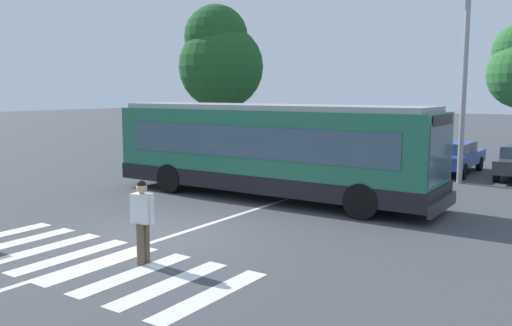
# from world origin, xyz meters

# --- Properties ---
(ground_plane) EXTENTS (160.00, 160.00, 0.00)m
(ground_plane) POSITION_xyz_m (0.00, 0.00, 0.00)
(ground_plane) COLOR #424449
(city_transit_bus) EXTENTS (11.22, 2.76, 3.06)m
(city_transit_bus) POSITION_xyz_m (-0.45, 5.41, 1.59)
(city_transit_bus) COLOR black
(city_transit_bus) RESTS_ON ground_plane
(pedestrian_crossing_street) EXTENTS (0.57, 0.34, 1.72)m
(pedestrian_crossing_street) POSITION_xyz_m (1.16, -1.77, 0.97)
(pedestrian_crossing_street) COLOR brown
(pedestrian_crossing_street) RESTS_ON ground_plane
(parked_car_white) EXTENTS (1.93, 4.53, 1.35)m
(parked_car_white) POSITION_xyz_m (-2.10, 14.11, 0.77)
(parked_car_white) COLOR black
(parked_car_white) RESTS_ON ground_plane
(parked_car_black) EXTENTS (1.93, 4.53, 1.35)m
(parked_car_black) POSITION_xyz_m (0.42, 14.69, 0.77)
(parked_car_black) COLOR black
(parked_car_black) RESTS_ON ground_plane
(parked_car_blue) EXTENTS (1.91, 4.52, 1.35)m
(parked_car_blue) POSITION_xyz_m (3.09, 14.30, 0.77)
(parked_car_blue) COLOR black
(parked_car_blue) RESTS_ON ground_plane
(twin_arm_street_lamp) EXTENTS (4.30, 0.32, 8.27)m
(twin_arm_street_lamp) POSITION_xyz_m (4.03, 11.84, 5.13)
(twin_arm_street_lamp) COLOR #939399
(twin_arm_street_lamp) RESTS_ON ground_plane
(background_tree_left) EXTENTS (4.99, 4.99, 8.54)m
(background_tree_left) POSITION_xyz_m (-10.88, 16.08, 5.43)
(background_tree_left) COLOR brown
(background_tree_left) RESTS_ON ground_plane
(crosswalk_painted_stripes) EXTENTS (7.19, 2.83, 0.01)m
(crosswalk_painted_stripes) POSITION_xyz_m (0.01, -2.33, 0.00)
(crosswalk_painted_stripes) COLOR silver
(crosswalk_painted_stripes) RESTS_ON ground_plane
(lane_center_line) EXTENTS (0.16, 24.00, 0.01)m
(lane_center_line) POSITION_xyz_m (0.18, 2.00, 0.00)
(lane_center_line) COLOR silver
(lane_center_line) RESTS_ON ground_plane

